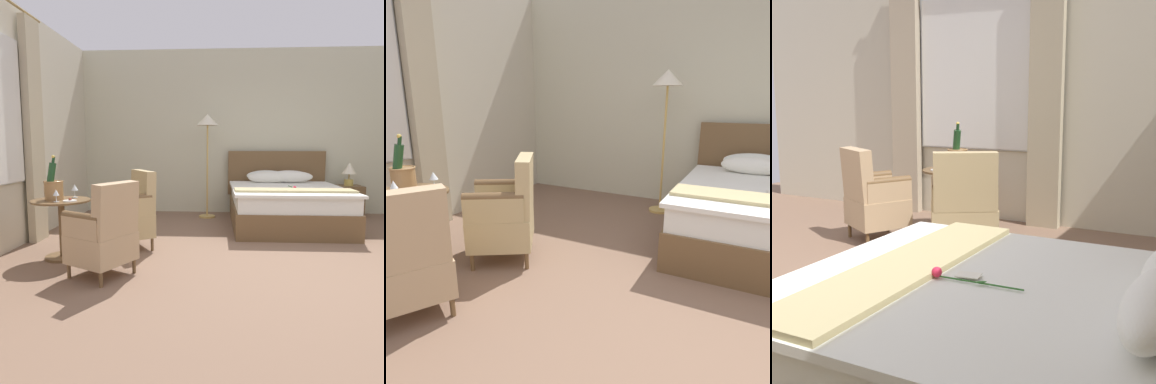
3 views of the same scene
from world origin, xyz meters
TOP-DOWN VIEW (x-y plane):
  - ground_plane at (0.00, 0.00)m, footprint 8.05×8.05m
  - wall_headboard_side at (0.00, 3.19)m, footprint 6.67×0.12m
  - bed at (0.29, 2.04)m, footprint 1.74×2.10m
  - floor_lamp_brass at (-0.96, 2.61)m, footprint 0.38×0.38m
  - side_table_round at (-2.53, 0.12)m, footprint 0.64×0.64m
  - champagne_bucket at (-2.61, 0.12)m, footprint 0.21×0.21m
  - wine_glass_near_bucket at (-2.51, -0.04)m, footprint 0.07×0.07m
  - wine_glass_near_edge at (-2.44, 0.30)m, footprint 0.08×0.08m
  - snack_plate at (-2.38, 0.01)m, footprint 0.15×0.15m
  - armchair_by_window at (-1.86, 0.59)m, footprint 0.78×0.79m
  - armchair_facing_bed at (-1.87, -0.44)m, footprint 0.72×0.71m

SIDE VIEW (x-z plane):
  - ground_plane at x=0.00m, z-range 0.00..0.00m
  - bed at x=0.29m, z-range -0.22..0.93m
  - side_table_round at x=-2.53m, z-range 0.07..0.74m
  - armchair_facing_bed at x=-1.87m, z-range -0.04..0.89m
  - armchair_by_window at x=-1.86m, z-range -0.04..0.92m
  - snack_plate at x=-2.38m, z-range 0.66..0.69m
  - wine_glass_near_bucket at x=-2.51m, z-range 0.69..0.83m
  - wine_glass_near_edge at x=-2.44m, z-range 0.70..0.85m
  - champagne_bucket at x=-2.61m, z-range 0.56..1.06m
  - wall_headboard_side at x=0.00m, z-range 0.00..2.99m
  - floor_lamp_brass at x=-0.96m, z-range 0.64..2.43m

